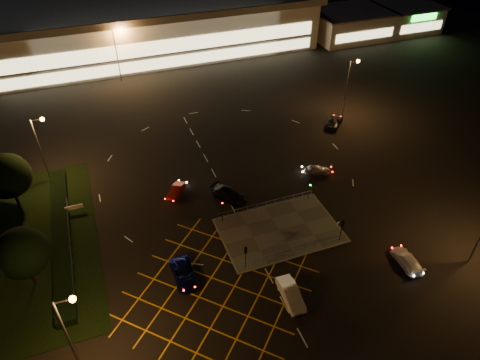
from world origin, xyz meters
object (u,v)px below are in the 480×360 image
object	(u,v)px
signal_ne	(310,186)
car_east_grey	(334,121)
signal_nw	(222,207)
signal_se	(342,226)
car_circ_red	(176,191)
car_right_silver	(317,170)
signal_sw	(246,253)
car_approach_white	(407,260)
car_left_blue	(184,274)
car_queue_white	(291,294)
car_far_dkgrey	(229,195)

from	to	relation	value
signal_ne	car_east_grey	size ratio (longest dim) A/B	0.65
signal_ne	signal_nw	bearing A→B (deg)	180.00
signal_se	car_circ_red	world-z (taller)	signal_se
signal_se	car_right_silver	size ratio (longest dim) A/B	0.87
signal_nw	car_east_grey	distance (m)	29.68
signal_sw	car_approach_white	size ratio (longest dim) A/B	0.70
signal_sw	car_approach_white	bearing A→B (deg)	161.16
car_right_silver	car_approach_white	distance (m)	18.67
car_left_blue	car_circ_red	distance (m)	14.47
signal_se	signal_nw	xyz separation A→B (m)	(-12.00, 7.99, 0.00)
car_left_blue	car_circ_red	size ratio (longest dim) A/B	1.33
car_right_silver	car_circ_red	world-z (taller)	car_right_silver
car_queue_white	signal_se	bearing A→B (deg)	33.42
signal_nw	car_east_grey	xyz separation A→B (m)	(25.07, 15.79, -1.69)
signal_nw	car_circ_red	distance (m)	8.49
car_far_dkgrey	signal_se	bearing A→B (deg)	-84.22
car_left_blue	car_right_silver	world-z (taller)	car_left_blue
signal_sw	car_queue_white	bearing A→B (deg)	117.46
signal_ne	car_approach_white	size ratio (longest dim) A/B	0.70
car_queue_white	car_far_dkgrey	xyz separation A→B (m)	(-0.70, 17.28, -0.00)
car_left_blue	car_circ_red	bearing A→B (deg)	79.07
signal_se	car_right_silver	xyz separation A→B (m)	(3.89, 12.79, -1.75)
signal_ne	car_right_silver	distance (m)	6.42
signal_sw	signal_se	size ratio (longest dim) A/B	1.00
car_approach_white	signal_nw	bearing A→B (deg)	-35.56
signal_se	signal_ne	size ratio (longest dim) A/B	1.00
signal_nw	signal_ne	xyz separation A→B (m)	(12.00, 0.00, 0.00)
car_queue_white	car_left_blue	xyz separation A→B (m)	(-9.63, 6.46, -0.08)
car_queue_white	car_far_dkgrey	world-z (taller)	car_queue_white
car_circ_red	car_east_grey	world-z (taller)	car_east_grey
signal_se	signal_nw	bearing A→B (deg)	-33.65
car_left_blue	car_approach_white	xyz separation A→B (m)	(23.89, -6.78, -0.04)
signal_nw	car_circ_red	bearing A→B (deg)	120.17
car_circ_red	car_approach_white	xyz separation A→B (m)	(21.31, -21.01, 0.04)
car_far_dkgrey	car_east_grey	size ratio (longest dim) A/B	1.08
car_far_dkgrey	car_east_grey	bearing A→B (deg)	-6.45
signal_sw	car_left_blue	bearing A→B (deg)	-7.86
car_east_grey	signal_sw	bearing A→B (deg)	89.07
signal_sw	signal_ne	world-z (taller)	same
signal_se	signal_nw	world-z (taller)	same
car_queue_white	car_circ_red	xyz separation A→B (m)	(-7.05, 20.69, -0.15)
car_queue_white	signal_nw	bearing A→B (deg)	104.25
signal_nw	car_approach_white	world-z (taller)	signal_nw
signal_sw	signal_se	world-z (taller)	same
car_right_silver	car_circ_red	size ratio (longest dim) A/B	0.97
car_circ_red	car_queue_white	bearing A→B (deg)	-32.14
signal_se	car_circ_red	size ratio (longest dim) A/B	0.85
signal_se	signal_ne	distance (m)	7.99
signal_sw	signal_se	xyz separation A→B (m)	(12.00, 0.00, 0.00)
signal_ne	car_far_dkgrey	bearing A→B (deg)	159.03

